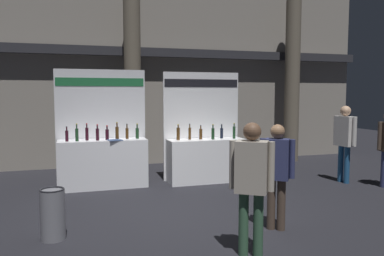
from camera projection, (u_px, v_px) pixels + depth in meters
The scene contains 8 objects.
ground_plane at pixel (171, 217), 6.33m from camera, with size 29.05×29.05×0.00m, color black.
hall_colonnade at pixel (129, 65), 10.74m from camera, with size 14.53×1.15×5.77m.
exhibitor_booth_0 at pixel (103, 158), 8.32m from camera, with size 1.95×0.71×2.56m.
exhibitor_booth_1 at pixel (205, 155), 8.86m from camera, with size 1.84×0.66×2.52m.
trash_bin at pixel (53, 214), 5.32m from camera, with size 0.34×0.34×0.72m.
visitor_0 at pixel (251, 177), 4.71m from camera, with size 0.47×0.42×1.67m.
visitor_2 at pixel (345, 136), 8.69m from camera, with size 0.30×0.61×1.75m.
visitor_4 at pixel (277, 168), 5.66m from camera, with size 0.43×0.39×1.58m.
Camera 1 is at (-1.47, -6.00, 2.02)m, focal length 35.95 mm.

